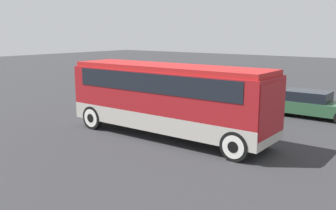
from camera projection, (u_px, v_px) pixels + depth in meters
ground_plane at (168, 137)px, 16.95m from camera, size 120.00×120.00×0.00m
tour_bus at (170, 94)px, 16.52m from camera, size 9.68×2.57×3.24m
parked_car_near at (309, 104)px, 20.79m from camera, size 4.56×1.93×1.45m
parked_car_mid at (189, 88)px, 26.48m from camera, size 4.14×1.81×1.54m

